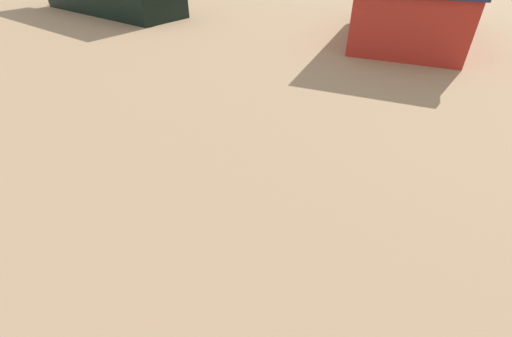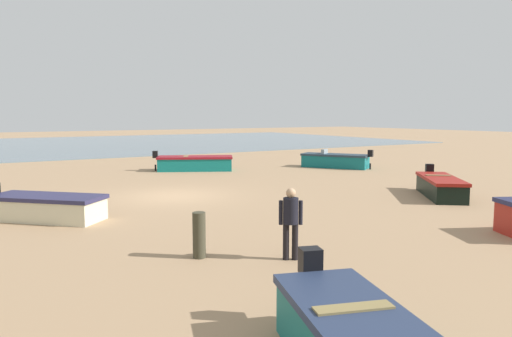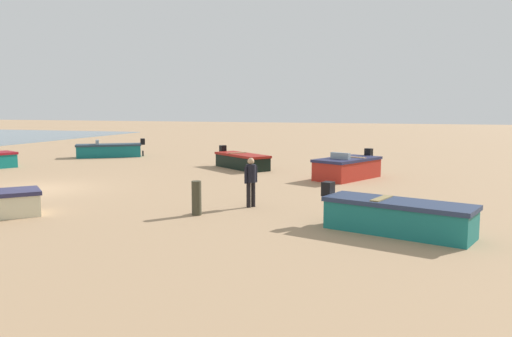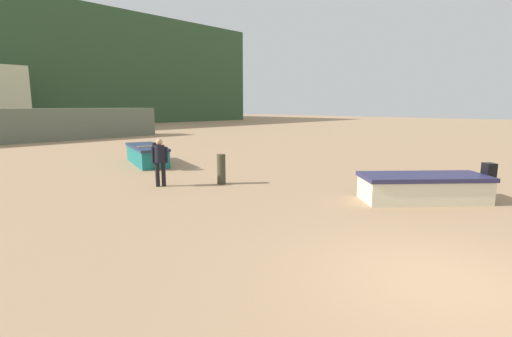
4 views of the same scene
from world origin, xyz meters
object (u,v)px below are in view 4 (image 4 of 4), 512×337
Objects in this scene: mooring_post_near_water at (221,169)px; beach_walker_foreground at (160,158)px; boat_cream_1 at (424,188)px; boat_teal_0 at (147,155)px.

mooring_post_near_water is 2.10m from beach_walker_foreground.
mooring_post_near_water is (-2.40, 5.99, 0.13)m from boat_cream_1.
beach_walker_foreground reaches higher than boat_teal_0.
boat_teal_0 is 1.20× the size of boat_cream_1.
boat_teal_0 is at bearing -83.80° from beach_walker_foreground.
boat_cream_1 reaches higher than mooring_post_near_water.
mooring_post_near_water is at bearing -77.19° from boat_teal_0.
boat_cream_1 is 3.31× the size of mooring_post_near_water.
mooring_post_near_water is (-0.57, -5.90, 0.08)m from boat_teal_0.
boat_cream_1 is at bearing 151.30° from beach_walker_foreground.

